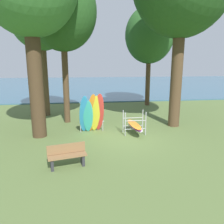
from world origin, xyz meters
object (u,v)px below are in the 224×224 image
tree_far_left_back (62,12)px  board_storage_rack (135,125)px  leaning_board_pile (92,114)px  tree_mid_behind (40,15)px  park_bench (67,155)px  tree_far_right_back (149,35)px

tree_far_left_back → board_storage_rack: tree_far_left_back is taller
tree_far_left_back → leaning_board_pile: tree_far_left_back is taller
board_storage_rack → tree_mid_behind: bearing=137.0°
tree_far_left_back → leaning_board_pile: 6.31m
tree_mid_behind → leaning_board_pile: 8.05m
board_storage_rack → park_bench: (-3.37, -3.45, -0.02)m
tree_mid_behind → tree_far_left_back: size_ratio=1.04×
board_storage_rack → leaning_board_pile: bearing=169.5°
leaning_board_pile → board_storage_rack: bearing=-10.5°
tree_far_left_back → tree_far_right_back: tree_far_left_back is taller
leaning_board_pile → tree_mid_behind: bearing=124.1°
tree_far_right_back → tree_mid_behind: bearing=-161.6°
tree_far_left_back → tree_far_right_back: 8.42m
leaning_board_pile → board_storage_rack: size_ratio=1.04×
tree_mid_behind → tree_far_right_back: tree_mid_behind is taller
tree_far_right_back → leaning_board_pile: tree_far_right_back is taller
tree_far_right_back → board_storage_rack: tree_far_right_back is taller
tree_mid_behind → leaning_board_pile: (3.12, -4.60, -5.81)m
tree_far_left_back → tree_far_right_back: (6.79, 4.93, -0.65)m
tree_far_right_back → park_bench: (-6.40, -11.28, -5.55)m
tree_far_right_back → tree_far_left_back: bearing=-144.0°
tree_mid_behind → tree_far_left_back: bearing=-52.5°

